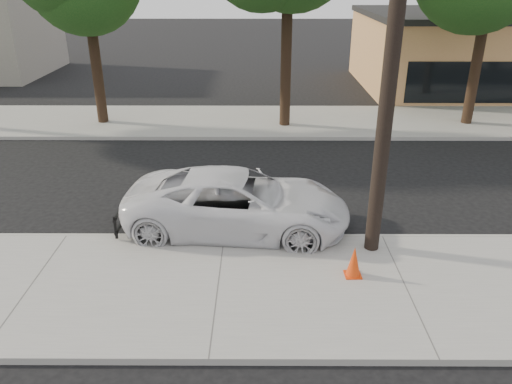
{
  "coord_description": "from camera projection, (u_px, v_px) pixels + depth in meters",
  "views": [
    {
      "loc": [
        0.85,
        -13.19,
        6.32
      ],
      "look_at": [
        0.8,
        -1.32,
        1.0
      ],
      "focal_mm": 35.0,
      "sensor_mm": 36.0,
      "label": 1
    }
  ],
  "objects": [
    {
      "name": "ground",
      "position": [
        229.0,
        205.0,
        14.62
      ],
      "size": [
        120.0,
        120.0,
        0.0
      ],
      "primitive_type": "plane",
      "color": "black",
      "rests_on": "ground"
    },
    {
      "name": "curb_near",
      "position": [
        224.0,
        238.0,
        12.68
      ],
      "size": [
        90.0,
        0.12,
        0.16
      ],
      "primitive_type": "cube",
      "color": "#9E9B93",
      "rests_on": "ground"
    },
    {
      "name": "near_sidewalk",
      "position": [
        218.0,
        288.0,
        10.67
      ],
      "size": [
        90.0,
        4.4,
        0.15
      ],
      "primitive_type": "cube",
      "color": "gray",
      "rests_on": "ground"
    },
    {
      "name": "traffic_cone",
      "position": [
        354.0,
        262.0,
        10.85
      ],
      "size": [
        0.37,
        0.37,
        0.71
      ],
      "rotation": [
        0.0,
        0.0,
        0.03
      ],
      "color": "red",
      "rests_on": "near_sidewalk"
    },
    {
      "name": "utility_pole",
      "position": [
        392.0,
        55.0,
        10.22
      ],
      "size": [
        1.4,
        0.34,
        9.0
      ],
      "color": "black",
      "rests_on": "near_sidewalk"
    },
    {
      "name": "far_sidewalk",
      "position": [
        239.0,
        121.0,
        22.35
      ],
      "size": [
        90.0,
        5.0,
        0.15
      ],
      "primitive_type": "cube",
      "color": "gray",
      "rests_on": "ground"
    },
    {
      "name": "police_cruiser",
      "position": [
        238.0,
        202.0,
        12.9
      ],
      "size": [
        5.96,
        3.13,
        1.6
      ],
      "primitive_type": "imported",
      "rotation": [
        0.0,
        0.0,
        1.49
      ],
      "color": "white",
      "rests_on": "ground"
    }
  ]
}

